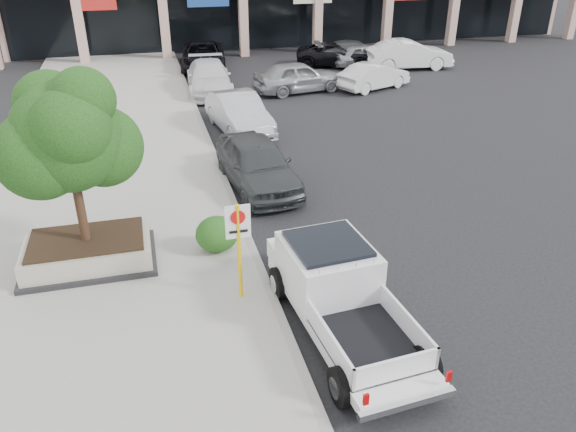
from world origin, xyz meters
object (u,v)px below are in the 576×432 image
at_px(lot_car_d, 337,55).
at_px(curb_car_d, 203,56).
at_px(curb_car_a, 257,164).
at_px(lot_car_f, 409,55).
at_px(pickup_truck, 345,300).
at_px(curb_car_c, 209,78).
at_px(lot_car_b, 374,76).
at_px(planter_tree, 74,135).
at_px(planter, 89,251).
at_px(lot_car_e, 363,55).
at_px(curb_car_b, 239,113).
at_px(lot_car_a, 298,77).
at_px(lot_car_c, 356,53).
at_px(no_parking_sign, 239,239).

bearing_deg(lot_car_d, curb_car_d, 101.29).
xyz_separation_m(curb_car_a, lot_car_f, (12.28, 14.50, 0.03)).
height_order(curb_car_a, lot_car_d, curb_car_a).
distance_m(pickup_truck, curb_car_c, 19.87).
bearing_deg(lot_car_b, curb_car_d, 26.23).
bearing_deg(pickup_truck, lot_car_d, 66.51).
bearing_deg(curb_car_d, planter_tree, -96.95).
xyz_separation_m(planter, lot_car_e, (15.00, 19.52, 0.20)).
xyz_separation_m(curb_car_a, curb_car_d, (0.46, 17.71, -0.04)).
bearing_deg(lot_car_f, lot_car_b, 140.06).
bearing_deg(lot_car_e, lot_car_b, 158.02).
xyz_separation_m(curb_car_b, lot_car_d, (8.01, 10.65, -0.10)).
bearing_deg(planter, curb_car_d, 75.51).
relative_size(curb_car_b, lot_car_a, 1.03).
distance_m(curb_car_c, lot_car_a, 4.55).
xyz_separation_m(lot_car_a, lot_car_c, (5.12, 5.25, -0.07)).
distance_m(lot_car_c, lot_car_f, 3.22).
relative_size(pickup_truck, curb_car_b, 1.12).
xyz_separation_m(curb_car_c, curb_car_d, (0.39, 5.58, -0.00)).
distance_m(planter, lot_car_a, 17.61).
bearing_deg(curb_car_c, lot_car_f, 14.97).
bearing_deg(planter, lot_car_e, 52.46).
bearing_deg(curb_car_a, no_parking_sign, -110.98).
distance_m(planter_tree, lot_car_c, 24.79).
height_order(pickup_truck, curb_car_d, pickup_truck).
relative_size(curb_car_b, lot_car_b, 1.16).
bearing_deg(no_parking_sign, lot_car_a, 70.17).
bearing_deg(lot_car_b, planter, 114.23).
bearing_deg(lot_car_e, planter, 136.19).
distance_m(lot_car_c, lot_car_d, 1.18).
relative_size(planter_tree, curb_car_d, 0.73).
height_order(curb_car_b, curb_car_d, curb_car_b).
distance_m(curb_car_b, lot_car_e, 13.89).
distance_m(curb_car_d, lot_car_e, 9.65).
distance_m(curb_car_c, lot_car_d, 9.36).
xyz_separation_m(curb_car_c, lot_car_b, (8.40, -1.46, -0.10)).
bearing_deg(pickup_truck, planter_tree, 136.25).
bearing_deg(curb_car_c, curb_car_b, -82.92).
relative_size(lot_car_b, lot_car_f, 0.80).
height_order(curb_car_a, lot_car_a, curb_car_a).
distance_m(planter_tree, lot_car_d, 24.13).
bearing_deg(curb_car_a, curb_car_d, 83.04).
distance_m(planter, curb_car_a, 6.30).
relative_size(no_parking_sign, curb_car_d, 0.42).
relative_size(curb_car_d, lot_car_f, 1.08).
relative_size(curb_car_b, curb_car_d, 0.86).
xyz_separation_m(pickup_truck, lot_car_e, (9.74, 23.55, -0.16)).
bearing_deg(lot_car_d, planter_tree, 167.19).
bearing_deg(lot_car_e, lot_car_f, -125.17).
relative_size(no_parking_sign, curb_car_c, 0.44).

